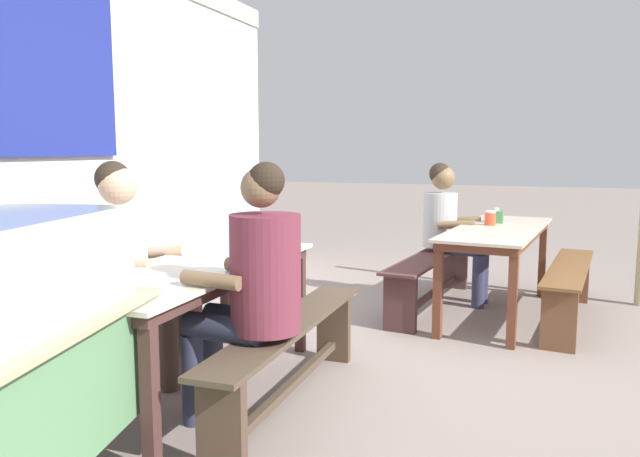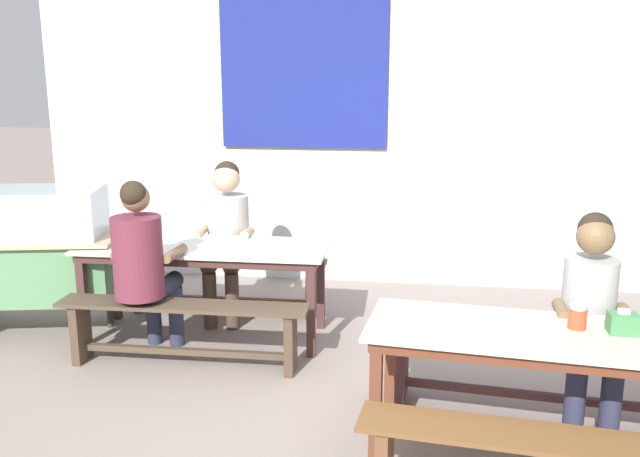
{
  "view_description": "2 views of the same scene",
  "coord_description": "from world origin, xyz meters",
  "px_view_note": "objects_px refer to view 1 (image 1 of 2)",
  "views": [
    {
      "loc": [
        -3.84,
        -0.52,
        1.36
      ],
      "look_at": [
        0.14,
        0.95,
        0.81
      ],
      "focal_mm": 34.16,
      "sensor_mm": 36.0,
      "label": 1
    },
    {
      "loc": [
        0.57,
        -3.47,
        2.0
      ],
      "look_at": [
        -0.07,
        1.01,
        0.95
      ],
      "focal_mm": 37.71,
      "sensor_mm": 36.0,
      "label": 2
    }
  ],
  "objects_px": {
    "bench_near_back": "(431,273)",
    "bench_near_front": "(569,285)",
    "person_center_facing": "(128,256)",
    "person_right_near_table": "(449,224)",
    "tissue_box": "(497,216)",
    "dining_table_far": "(196,278)",
    "bench_far_front": "(290,350)",
    "condiment_jar": "(490,218)",
    "person_left_back_turned": "(253,281)",
    "dining_table_near": "(498,236)",
    "bench_far_back": "(116,328)"
  },
  "relations": [
    {
      "from": "bench_near_front",
      "to": "person_center_facing",
      "type": "xyz_separation_m",
      "value": [
        -2.17,
        2.48,
        0.44
      ]
    },
    {
      "from": "tissue_box",
      "to": "bench_near_back",
      "type": "bearing_deg",
      "value": 119.01
    },
    {
      "from": "bench_near_back",
      "to": "person_right_near_table",
      "type": "bearing_deg",
      "value": -25.43
    },
    {
      "from": "dining_table_far",
      "to": "person_left_back_turned",
      "type": "distance_m",
      "value": 0.57
    },
    {
      "from": "bench_near_front",
      "to": "tissue_box",
      "type": "distance_m",
      "value": 0.86
    },
    {
      "from": "person_center_facing",
      "to": "tissue_box",
      "type": "bearing_deg",
      "value": -36.3
    },
    {
      "from": "dining_table_far",
      "to": "bench_near_back",
      "type": "xyz_separation_m",
      "value": [
        2.33,
        -0.89,
        -0.35
      ]
    },
    {
      "from": "bench_far_back",
      "to": "condiment_jar",
      "type": "distance_m",
      "value": 3.11
    },
    {
      "from": "dining_table_near",
      "to": "bench_near_back",
      "type": "bearing_deg",
      "value": 83.89
    },
    {
      "from": "person_left_back_turned",
      "to": "tissue_box",
      "type": "bearing_deg",
      "value": -17.55
    },
    {
      "from": "person_center_facing",
      "to": "condiment_jar",
      "type": "distance_m",
      "value": 3.0
    },
    {
      "from": "bench_near_back",
      "to": "condiment_jar",
      "type": "relative_size",
      "value": 15.62
    },
    {
      "from": "bench_far_front",
      "to": "tissue_box",
      "type": "relative_size",
      "value": 12.64
    },
    {
      "from": "tissue_box",
      "to": "person_left_back_turned",
      "type": "bearing_deg",
      "value": 162.45
    },
    {
      "from": "person_right_near_table",
      "to": "condiment_jar",
      "type": "height_order",
      "value": "person_right_near_table"
    },
    {
      "from": "dining_table_near",
      "to": "person_left_back_turned",
      "type": "xyz_separation_m",
      "value": [
        -2.55,
        0.95,
        0.08
      ]
    },
    {
      "from": "bench_near_front",
      "to": "person_center_facing",
      "type": "height_order",
      "value": "person_center_facing"
    },
    {
      "from": "person_left_back_turned",
      "to": "bench_far_front",
      "type": "bearing_deg",
      "value": -12.62
    },
    {
      "from": "dining_table_far",
      "to": "person_left_back_turned",
      "type": "xyz_separation_m",
      "value": [
        -0.28,
        -0.49,
        0.08
      ]
    },
    {
      "from": "dining_table_near",
      "to": "person_left_back_turned",
      "type": "distance_m",
      "value": 2.72
    },
    {
      "from": "bench_near_front",
      "to": "bench_far_back",
      "type": "bearing_deg",
      "value": 131.09
    },
    {
      "from": "dining_table_far",
      "to": "bench_near_front",
      "type": "distance_m",
      "value": 2.99
    },
    {
      "from": "bench_far_front",
      "to": "bench_near_back",
      "type": "xyz_separation_m",
      "value": [
        2.32,
        -0.34,
        -0.0
      ]
    },
    {
      "from": "bench_near_front",
      "to": "person_left_back_turned",
      "type": "relative_size",
      "value": 1.35
    },
    {
      "from": "bench_near_front",
      "to": "dining_table_far",
      "type": "bearing_deg",
      "value": 137.97
    },
    {
      "from": "bench_near_back",
      "to": "bench_near_front",
      "type": "height_order",
      "value": "same"
    },
    {
      "from": "bench_far_front",
      "to": "person_center_facing",
      "type": "xyz_separation_m",
      "value": [
        0.03,
        1.04,
        0.44
      ]
    },
    {
      "from": "person_left_back_turned",
      "to": "condiment_jar",
      "type": "xyz_separation_m",
      "value": [
        2.68,
        -0.88,
        0.06
      ]
    },
    {
      "from": "person_center_facing",
      "to": "tissue_box",
      "type": "relative_size",
      "value": 9.39
    },
    {
      "from": "person_right_near_table",
      "to": "bench_near_front",
      "type": "bearing_deg",
      "value": -109.44
    },
    {
      "from": "person_right_near_table",
      "to": "tissue_box",
      "type": "height_order",
      "value": "person_right_near_table"
    },
    {
      "from": "dining_table_near",
      "to": "condiment_jar",
      "type": "bearing_deg",
      "value": 30.71
    },
    {
      "from": "bench_far_back",
      "to": "bench_far_front",
      "type": "height_order",
      "value": "same"
    },
    {
      "from": "person_center_facing",
      "to": "person_left_back_turned",
      "type": "distance_m",
      "value": 1.02
    },
    {
      "from": "bench_near_front",
      "to": "person_center_facing",
      "type": "relative_size",
      "value": 1.36
    },
    {
      "from": "bench_far_back",
      "to": "person_right_near_table",
      "type": "distance_m",
      "value": 3.03
    },
    {
      "from": "bench_far_front",
      "to": "person_right_near_table",
      "type": "xyz_separation_m",
      "value": [
        2.55,
        -0.45,
        0.4
      ]
    },
    {
      "from": "bench_far_front",
      "to": "bench_near_back",
      "type": "height_order",
      "value": "same"
    },
    {
      "from": "dining_table_near",
      "to": "tissue_box",
      "type": "xyz_separation_m",
      "value": [
        0.34,
        0.04,
        0.13
      ]
    },
    {
      "from": "dining_table_far",
      "to": "bench_far_front",
      "type": "bearing_deg",
      "value": -89.08
    },
    {
      "from": "bench_near_front",
      "to": "person_right_near_table",
      "type": "distance_m",
      "value": 1.12
    },
    {
      "from": "person_right_near_table",
      "to": "bench_far_front",
      "type": "bearing_deg",
      "value": 169.98
    },
    {
      "from": "dining_table_far",
      "to": "bench_far_front",
      "type": "xyz_separation_m",
      "value": [
        0.01,
        -0.55,
        -0.35
      ]
    },
    {
      "from": "dining_table_far",
      "to": "bench_near_back",
      "type": "bearing_deg",
      "value": -20.99
    },
    {
      "from": "dining_table_far",
      "to": "bench_near_front",
      "type": "bearing_deg",
      "value": -42.03
    },
    {
      "from": "dining_table_near",
      "to": "bench_near_front",
      "type": "distance_m",
      "value": 0.65
    },
    {
      "from": "person_center_facing",
      "to": "person_right_near_table",
      "type": "height_order",
      "value": "person_center_facing"
    },
    {
      "from": "person_center_facing",
      "to": "person_right_near_table",
      "type": "distance_m",
      "value": 2.92
    },
    {
      "from": "dining_table_near",
      "to": "person_left_back_turned",
      "type": "height_order",
      "value": "person_left_back_turned"
    },
    {
      "from": "person_center_facing",
      "to": "tissue_box",
      "type": "distance_m",
      "value": 3.19
    }
  ]
}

